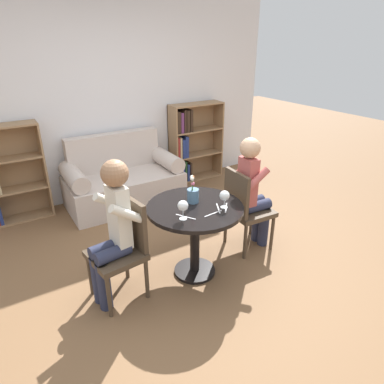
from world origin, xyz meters
name	(u,v)px	position (x,y,z in m)	size (l,w,h in m)	color
ground_plane	(195,272)	(0.00, 0.00, 0.00)	(16.00, 16.00, 0.00)	brown
back_wall	(105,99)	(0.00, 2.26, 1.35)	(5.20, 0.05, 2.70)	silver
round_table	(195,221)	(0.00, 0.00, 0.57)	(0.88, 0.88, 0.72)	black
couch	(123,181)	(0.00, 1.84, 0.31)	(1.51, 0.80, 0.92)	beige
bookshelf_right	(189,143)	(1.22, 2.11, 0.60)	(0.85, 0.28, 1.20)	#93704C
chair_left	(123,245)	(-0.67, 0.08, 0.49)	(0.47, 0.47, 0.90)	#473828
chair_right	(245,207)	(0.67, 0.09, 0.49)	(0.44, 0.44, 0.90)	#473828
person_left	(112,229)	(-0.76, 0.06, 0.69)	(0.44, 0.37, 1.26)	#282D47
person_right	(253,191)	(0.76, 0.08, 0.66)	(0.43, 0.35, 1.23)	#282D47
wine_glass_left	(183,206)	(-0.21, -0.15, 0.84)	(0.09, 0.09, 0.17)	white
wine_glass_right	(225,196)	(0.21, -0.16, 0.83)	(0.09, 0.09, 0.16)	white
flower_vase	(193,194)	(0.03, 0.08, 0.80)	(0.11, 0.11, 0.27)	slate
knife_left_setting	(213,214)	(0.06, -0.20, 0.72)	(0.19, 0.03, 0.00)	silver
fork_left_setting	(218,208)	(0.15, -0.15, 0.72)	(0.10, 0.17, 0.00)	silver
knife_right_setting	(226,208)	(0.22, -0.18, 0.72)	(0.13, 0.15, 0.00)	silver
fork_right_setting	(186,217)	(-0.17, -0.13, 0.72)	(0.11, 0.17, 0.00)	silver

